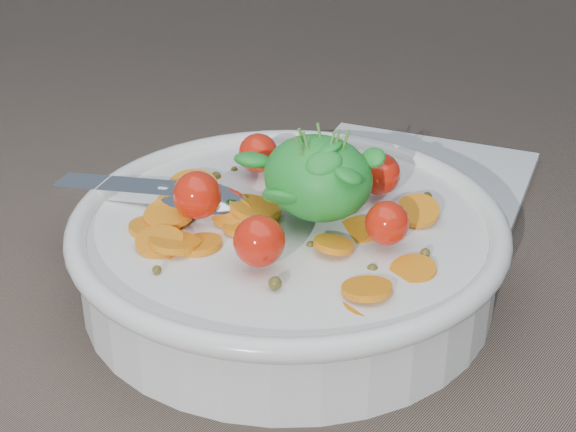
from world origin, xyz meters
The scene contains 3 objects.
ground centered at (0.00, 0.00, 0.00)m, with size 6.00×6.00×0.00m, color #766454.
bowl centered at (-0.01, -0.01, 0.03)m, with size 0.30×0.27×0.12m.
napkin centered at (-0.02, 0.18, 0.00)m, with size 0.18×0.16×0.01m, color white.
Camera 1 is at (0.29, -0.39, 0.32)m, focal length 55.00 mm.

